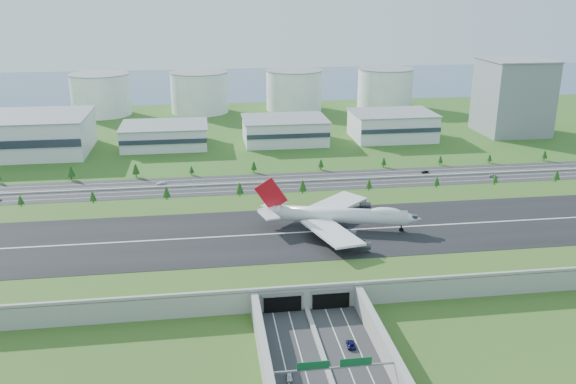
{
  "coord_description": "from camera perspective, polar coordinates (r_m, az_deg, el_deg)",
  "views": [
    {
      "loc": [
        -32.78,
        -235.2,
        107.01
      ],
      "look_at": [
        5.49,
        35.0,
        14.57
      ],
      "focal_mm": 38.0,
      "sensor_mm": 36.0,
      "label": 1
    }
  ],
  "objects": [
    {
      "name": "ground",
      "position": [
        260.47,
        -0.12,
        -5.54
      ],
      "size": [
        1200.0,
        1200.0,
        0.0
      ],
      "primitive_type": "plane",
      "color": "#34571B",
      "rests_on": "ground"
    },
    {
      "name": "airfield_deck",
      "position": [
        258.73,
        -0.11,
        -4.72
      ],
      "size": [
        520.0,
        100.0,
        9.2
      ],
      "color": "gray",
      "rests_on": "ground"
    },
    {
      "name": "sign_gantry_near",
      "position": [
        175.3,
        4.36,
        -16.15
      ],
      "size": [
        38.7,
        0.7,
        9.8
      ],
      "color": "gray",
      "rests_on": "ground"
    },
    {
      "name": "north_expressway",
      "position": [
        348.63,
        -2.28,
        0.83
      ],
      "size": [
        560.0,
        36.0,
        0.12
      ],
      "primitive_type": "cube",
      "color": "#28282B",
      "rests_on": "ground"
    },
    {
      "name": "tree_row",
      "position": [
        345.52,
        -3.27,
        1.45
      ],
      "size": [
        503.27,
        48.66,
        8.38
      ],
      "color": "#3D2819",
      "rests_on": "ground"
    },
    {
      "name": "hangar_mid_a",
      "position": [
        437.54,
        -11.46,
        5.19
      ],
      "size": [
        58.0,
        42.0,
        15.0
      ],
      "primitive_type": "cube",
      "color": "silver",
      "rests_on": "ground"
    },
    {
      "name": "hangar_mid_b",
      "position": [
        440.27,
        -0.32,
        5.78
      ],
      "size": [
        58.0,
        42.0,
        17.0
      ],
      "primitive_type": "cube",
      "color": "silver",
      "rests_on": "ground"
    },
    {
      "name": "hangar_mid_c",
      "position": [
        457.48,
        9.72,
        6.14
      ],
      "size": [
        58.0,
        42.0,
        19.0
      ],
      "primitive_type": "cube",
      "color": "silver",
      "rests_on": "ground"
    },
    {
      "name": "office_tower",
      "position": [
        495.56,
        20.31,
        8.33
      ],
      "size": [
        46.0,
        46.0,
        55.0
      ],
      "primitive_type": "cube",
      "color": "gray",
      "rests_on": "ground"
    },
    {
      "name": "fuel_tank_a",
      "position": [
        559.34,
        -17.12,
        8.69
      ],
      "size": [
        50.0,
        50.0,
        35.0
      ],
      "primitive_type": "cylinder",
      "color": "silver",
      "rests_on": "ground"
    },
    {
      "name": "fuel_tank_b",
      "position": [
        552.5,
        -8.29,
        9.2
      ],
      "size": [
        50.0,
        50.0,
        35.0
      ],
      "primitive_type": "cylinder",
      "color": "silver",
      "rests_on": "ground"
    },
    {
      "name": "fuel_tank_c",
      "position": [
        558.67,
        0.57,
        9.49
      ],
      "size": [
        50.0,
        50.0,
        35.0
      ],
      "primitive_type": "cylinder",
      "color": "silver",
      "rests_on": "ground"
    },
    {
      "name": "fuel_tank_d",
      "position": [
        577.41,
        9.06,
        9.57
      ],
      "size": [
        50.0,
        50.0,
        35.0
      ],
      "primitive_type": "cylinder",
      "color": "silver",
      "rests_on": "ground"
    },
    {
      "name": "bay_water",
      "position": [
        723.9,
        -5.46,
        10.13
      ],
      "size": [
        1200.0,
        260.0,
        0.06
      ],
      "primitive_type": "cube",
      "color": "#3E5576",
      "rests_on": "ground"
    },
    {
      "name": "boeing_747",
      "position": [
        261.14,
        4.72,
        -2.16
      ],
      "size": [
        69.9,
        65.2,
        22.11
      ],
      "rotation": [
        0.0,
        0.0,
        -0.27
      ],
      "color": "silver",
      "rests_on": "airfield_deck"
    },
    {
      "name": "car_0",
      "position": [
        182.29,
        0.12,
        -16.9
      ],
      "size": [
        2.18,
        4.49,
        1.48
      ],
      "primitive_type": "imported",
      "rotation": [
        0.0,
        0.0,
        -0.1
      ],
      "color": "silver",
      "rests_on": "ground"
    },
    {
      "name": "car_2",
      "position": [
        197.08,
        5.91,
        -13.98
      ],
      "size": [
        2.89,
        5.61,
        1.51
      ],
      "primitive_type": "imported",
      "rotation": [
        0.0,
        0.0,
        3.07
      ],
      "color": "#0E0C40",
      "rests_on": "ground"
    },
    {
      "name": "car_5",
      "position": [
        376.18,
        12.68,
        1.86
      ],
      "size": [
        4.77,
        2.46,
        1.5
      ],
      "primitive_type": "imported",
      "rotation": [
        0.0,
        0.0,
        -1.37
      ],
      "color": "black",
      "rests_on": "ground"
    },
    {
      "name": "car_6",
      "position": [
        379.4,
        18.63,
        1.45
      ],
      "size": [
        5.36,
        3.23,
        1.39
      ],
      "primitive_type": "imported",
      "rotation": [
        0.0,
        0.0,
        1.38
      ],
      "color": "silver",
      "rests_on": "ground"
    },
    {
      "name": "car_7",
      "position": [
        353.72,
        -11.8,
        0.84
      ],
      "size": [
        5.42,
        3.21,
        1.47
      ],
      "primitive_type": "imported",
      "rotation": [
        0.0,
        0.0,
        -1.33
      ],
      "color": "white",
      "rests_on": "ground"
    }
  ]
}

